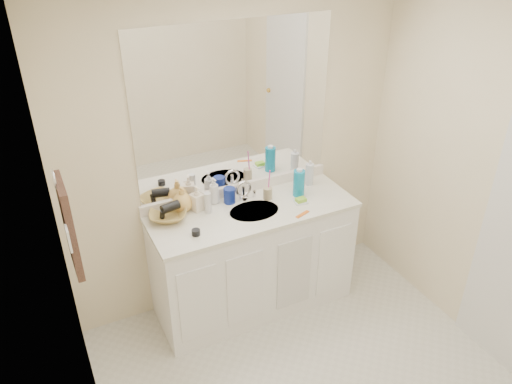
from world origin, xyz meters
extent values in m
cube|color=white|center=(0.00, 0.00, 2.40)|extent=(2.60, 2.60, 0.02)
cube|color=#F6E7C1|center=(0.00, 1.30, 1.20)|extent=(2.60, 0.02, 2.40)
cube|color=#F6E7C1|center=(-1.30, 0.00, 1.20)|extent=(0.02, 2.60, 2.40)
cube|color=#F6E7C1|center=(1.30, 0.00, 1.20)|extent=(0.02, 2.60, 2.40)
cube|color=white|center=(0.00, 1.02, 0.42)|extent=(1.50, 0.55, 0.85)
cube|color=white|center=(0.00, 1.02, 0.86)|extent=(1.52, 0.57, 0.03)
cube|color=white|center=(0.00, 1.29, 0.92)|extent=(1.52, 0.03, 0.08)
cylinder|color=beige|center=(0.00, 1.00, 0.87)|extent=(0.37, 0.37, 0.02)
cylinder|color=silver|center=(0.00, 1.18, 0.94)|extent=(0.02, 0.02, 0.11)
cube|color=white|center=(0.00, 1.29, 1.56)|extent=(1.48, 0.01, 1.20)
cylinder|color=navy|center=(-0.11, 1.19, 0.94)|extent=(0.11, 0.11, 0.12)
cylinder|color=tan|center=(0.17, 1.12, 0.93)|extent=(0.09, 0.09, 0.09)
cylinder|color=#E03BA9|center=(0.18, 1.12, 1.03)|extent=(0.01, 0.03, 0.18)
cylinder|color=#0E82AD|center=(0.40, 1.06, 0.98)|extent=(0.09, 0.09, 0.21)
cylinder|color=silver|center=(0.56, 1.17, 0.97)|extent=(0.07, 0.07, 0.17)
cube|color=white|center=(0.36, 0.95, 0.89)|extent=(0.11, 0.09, 0.01)
cube|color=#90D032|center=(0.36, 0.95, 0.90)|extent=(0.07, 0.05, 0.03)
cube|color=orange|center=(0.29, 0.81, 0.88)|extent=(0.13, 0.07, 0.01)
cylinder|color=black|center=(-0.48, 0.90, 0.90)|extent=(0.07, 0.07, 0.04)
cylinder|color=silver|center=(-0.30, 1.13, 0.96)|extent=(0.06, 0.06, 0.16)
imported|color=white|center=(-0.21, 1.24, 0.98)|extent=(0.08, 0.08, 0.20)
imported|color=#FBEACD|center=(-0.36, 1.20, 0.97)|extent=(0.11, 0.11, 0.19)
imported|color=#E4B258|center=(-0.46, 1.24, 0.97)|extent=(0.16, 0.16, 0.19)
imported|color=#A88843|center=(-0.59, 1.18, 0.91)|extent=(0.34, 0.34, 0.06)
cylinder|color=black|center=(-0.57, 1.18, 0.97)|extent=(0.14, 0.09, 0.06)
torus|color=silver|center=(-1.27, 0.77, 1.55)|extent=(0.01, 0.11, 0.11)
cube|color=#2F1F19|center=(-1.25, 0.77, 1.25)|extent=(0.04, 0.32, 0.55)
cube|color=white|center=(-1.27, 0.57, 1.30)|extent=(0.01, 0.08, 0.13)
camera|label=1|loc=(-1.34, -1.74, 2.77)|focal=35.00mm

